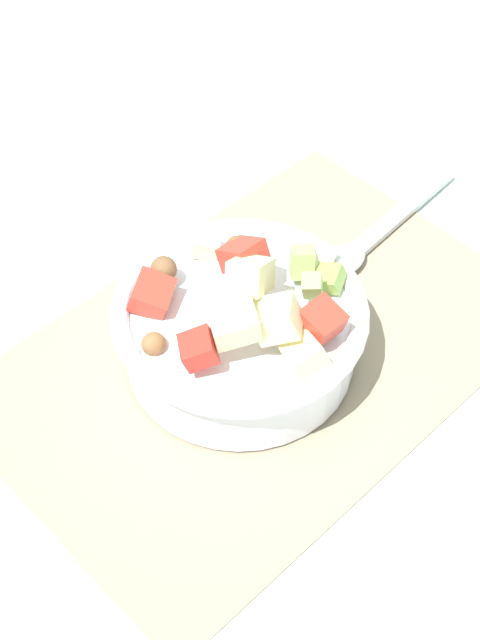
# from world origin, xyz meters

# --- Properties ---
(ground_plane) EXTENTS (2.40, 2.40, 0.00)m
(ground_plane) POSITION_xyz_m (0.00, 0.00, 0.00)
(ground_plane) COLOR silver
(placemat) EXTENTS (0.51, 0.33, 0.01)m
(placemat) POSITION_xyz_m (0.00, 0.00, 0.00)
(placemat) COLOR gray
(placemat) RESTS_ON ground_plane
(salad_bowl) EXTENTS (0.23, 0.23, 0.14)m
(salad_bowl) POSITION_xyz_m (0.02, -0.01, 0.05)
(salad_bowl) COLOR white
(salad_bowl) RESTS_ON placemat
(serving_spoon) EXTENTS (0.22, 0.04, 0.01)m
(serving_spoon) POSITION_xyz_m (-0.18, -0.02, 0.01)
(serving_spoon) COLOR #B7B7BC
(serving_spoon) RESTS_ON placemat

